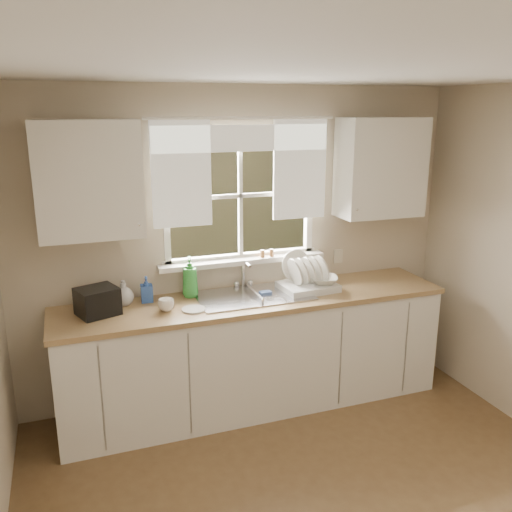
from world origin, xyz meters
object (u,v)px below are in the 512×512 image
object	(u,v)px
soap_bottle_a	(190,277)
cup	(166,305)
black_appliance	(97,301)
dish_rack	(307,281)

from	to	relation	value
soap_bottle_a	cup	world-z (taller)	soap_bottle_a
cup	black_appliance	size ratio (longest dim) A/B	0.43
soap_bottle_a	black_appliance	xyz separation A→B (m)	(-0.70, -0.15, -0.06)
soap_bottle_a	cup	distance (m)	0.36
dish_rack	black_appliance	xyz separation A→B (m)	(-1.62, 0.02, 0.02)
dish_rack	soap_bottle_a	bearing A→B (deg)	169.85
dish_rack	soap_bottle_a	world-z (taller)	soap_bottle_a
dish_rack	black_appliance	world-z (taller)	dish_rack
dish_rack	black_appliance	distance (m)	1.62
black_appliance	cup	bearing A→B (deg)	-30.81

